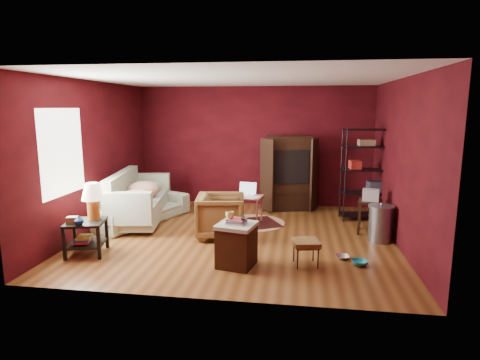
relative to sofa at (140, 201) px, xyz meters
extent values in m
cube|color=brown|center=(2.13, -0.62, -0.43)|extent=(5.50, 5.00, 0.02)
cube|color=white|center=(2.13, -0.62, 2.39)|extent=(5.50, 5.00, 0.02)
cube|color=#480A10|center=(2.13, 1.89, 0.98)|extent=(5.50, 0.02, 2.80)
cube|color=#480A10|center=(2.13, -3.13, 0.98)|extent=(5.50, 0.02, 2.80)
cube|color=#480A10|center=(-0.63, -0.62, 0.98)|extent=(0.02, 5.00, 2.80)
cube|color=#480A10|center=(4.89, -0.62, 0.98)|extent=(0.02, 5.00, 2.80)
cube|color=white|center=(-0.60, -1.62, 1.18)|extent=(0.02, 1.20, 1.40)
imported|color=#A9B79E|center=(0.00, 0.00, 0.00)|extent=(1.44, 2.24, 0.85)
imported|color=black|center=(1.83, -0.71, 0.00)|extent=(0.88, 0.93, 0.86)
imported|color=silver|center=(3.89, -1.51, -0.31)|extent=(0.22, 0.08, 0.22)
imported|color=teal|center=(4.12, -1.74, -0.30)|extent=(0.24, 0.10, 0.24)
imported|color=#0B173A|center=(-0.11, -2.10, 0.19)|extent=(0.19, 0.19, 0.14)
imported|color=#E0CD6D|center=(2.21, -2.01, 0.36)|extent=(0.13, 0.10, 0.13)
cube|color=black|center=(-0.13, -1.89, 0.10)|extent=(0.69, 0.69, 0.04)
cube|color=black|center=(-0.13, -1.89, -0.25)|extent=(0.64, 0.64, 0.03)
cube|color=black|center=(-0.32, -2.20, -0.16)|extent=(0.06, 0.06, 0.53)
cube|color=black|center=(0.18, -2.08, -0.16)|extent=(0.06, 0.06, 0.53)
cube|color=black|center=(-0.44, -1.70, -0.16)|extent=(0.06, 0.06, 0.53)
cube|color=black|center=(0.06, -1.58, -0.16)|extent=(0.06, 0.06, 0.53)
cylinder|color=#C87224|center=(-0.04, -1.77, 0.28)|extent=(0.23, 0.23, 0.32)
cone|color=#F2E5C6|center=(-0.04, -1.77, 0.58)|extent=(0.41, 0.41, 0.27)
cube|color=olive|center=(-0.24, -2.06, 0.18)|extent=(0.19, 0.15, 0.11)
cube|color=#C33F30|center=(-0.18, -1.90, -0.21)|extent=(0.27, 0.31, 0.03)
cube|color=blue|center=(-0.17, -1.90, -0.17)|extent=(0.27, 0.31, 0.03)
cube|color=#DCD249|center=(-0.16, -1.89, -0.14)|extent=(0.27, 0.31, 0.03)
cube|color=#A9B79E|center=(0.02, 0.00, -0.12)|extent=(1.18, 2.16, 0.43)
cube|color=#A9B79E|center=(-0.35, -0.06, 0.17)|extent=(0.53, 2.05, 0.86)
cube|color=#A9B79E|center=(0.19, -1.00, 0.11)|extent=(0.88, 0.33, 0.59)
cube|color=#A9B79E|center=(-0.15, 1.01, 0.11)|extent=(0.88, 0.33, 0.59)
ellipsoid|color=#D14B1D|center=(0.17, -0.57, 0.22)|extent=(0.64, 0.64, 0.30)
ellipsoid|color=#D14B1D|center=(0.07, 0.01, 0.24)|extent=(0.72, 0.72, 0.34)
ellipsoid|color=#A9B79E|center=(-0.02, 0.54, 0.20)|extent=(0.59, 0.59, 0.28)
cube|color=#3A1D0D|center=(2.31, -2.02, -0.13)|extent=(0.59, 0.59, 0.59)
cube|color=#A9B79E|center=(2.31, -2.02, 0.20)|extent=(0.63, 0.63, 0.05)
cube|color=#C0B59E|center=(2.31, -2.02, 0.24)|extent=(0.33, 0.28, 0.02)
cube|color=teal|center=(2.31, -2.02, 0.26)|extent=(0.30, 0.24, 0.02)
cube|color=#B44543|center=(2.31, -2.02, 0.29)|extent=(0.31, 0.27, 0.02)
cube|color=black|center=(2.40, -2.01, 0.31)|extent=(0.08, 0.18, 0.02)
cube|color=black|center=(3.32, -1.85, -0.08)|extent=(0.44, 0.44, 0.07)
cube|color=black|center=(3.32, -1.85, -0.12)|extent=(0.40, 0.40, 0.02)
cylinder|color=black|center=(3.21, -2.02, -0.27)|extent=(0.02, 0.02, 0.31)
cylinder|color=black|center=(3.50, -1.96, -0.27)|extent=(0.02, 0.02, 0.31)
cylinder|color=black|center=(3.15, -1.73, -0.27)|extent=(0.02, 0.02, 0.31)
cylinder|color=black|center=(3.44, -1.67, -0.27)|extent=(0.02, 0.02, 0.31)
cylinder|color=#EDE2C5|center=(2.31, 0.23, -0.42)|extent=(1.43, 1.43, 0.01)
cube|color=#491413|center=(2.18, 0.09, -0.41)|extent=(1.49, 1.31, 0.01)
cube|color=#B56253|center=(2.15, 0.23, 0.12)|extent=(0.71, 0.55, 0.03)
cylinder|color=#B56253|center=(1.84, 0.09, -0.15)|extent=(0.04, 0.04, 0.54)
cylinder|color=#B56253|center=(2.40, 0.01, -0.15)|extent=(0.04, 0.04, 0.54)
cylinder|color=#B56253|center=(1.90, 0.46, -0.15)|extent=(0.04, 0.04, 0.54)
cylinder|color=#B56253|center=(2.45, 0.37, -0.15)|extent=(0.04, 0.04, 0.54)
cube|color=silver|center=(2.15, 0.27, 0.15)|extent=(0.38, 0.29, 0.02)
cube|color=silver|center=(2.17, 0.38, 0.27)|extent=(0.36, 0.13, 0.23)
cube|color=white|center=(2.00, 0.15, 0.14)|extent=(0.25, 0.34, 0.00)
cube|color=white|center=(2.28, 0.11, 0.14)|extent=(0.32, 0.38, 0.00)
cube|color=black|center=(2.96, 1.48, 0.42)|extent=(1.07, 0.75, 1.68)
cube|color=black|center=(2.98, 1.40, 0.60)|extent=(0.87, 0.58, 0.75)
cube|color=black|center=(2.50, 1.12, 0.42)|extent=(0.33, 0.30, 1.60)
cube|color=black|center=(3.53, 1.37, 0.42)|extent=(0.19, 0.39, 1.60)
cube|color=#2A2C2F|center=(2.97, 1.44, 0.51)|extent=(0.64, 0.56, 0.46)
cube|color=black|center=(3.02, 1.22, 0.51)|extent=(0.43, 0.11, 0.35)
cube|color=black|center=(2.97, 1.44, -0.02)|extent=(0.88, 0.62, 0.04)
cylinder|color=black|center=(4.12, 0.60, 0.52)|extent=(0.03, 0.03, 1.89)
cylinder|color=black|center=(5.00, 0.72, 0.52)|extent=(0.03, 0.03, 1.89)
cylinder|color=black|center=(4.07, 0.98, 0.52)|extent=(0.03, 0.03, 1.89)
cylinder|color=black|center=(4.95, 1.10, 0.52)|extent=(0.03, 0.03, 1.89)
cube|color=black|center=(4.54, 0.85, -0.32)|extent=(0.97, 0.52, 0.03)
cube|color=black|center=(4.54, 0.85, 0.16)|extent=(0.97, 0.52, 0.03)
cube|color=black|center=(4.54, 0.85, 0.63)|extent=(0.97, 0.52, 0.03)
cube|color=black|center=(4.54, 0.85, 1.10)|extent=(0.97, 0.52, 0.03)
cube|color=black|center=(4.54, 0.85, 1.45)|extent=(0.97, 0.52, 0.03)
cube|color=#A3211B|center=(4.33, 0.82, 0.73)|extent=(0.24, 0.29, 0.17)
cube|color=#373644|center=(4.75, 0.88, 0.28)|extent=(0.30, 0.30, 0.21)
cube|color=#886F51|center=(4.54, 0.85, 1.19)|extent=(0.34, 0.25, 0.13)
cube|color=black|center=(4.51, -0.10, 0.18)|extent=(0.48, 0.48, 0.04)
cube|color=black|center=(4.31, -0.24, -0.12)|extent=(0.05, 0.05, 0.60)
cube|color=black|center=(4.65, -0.30, -0.12)|extent=(0.05, 0.05, 0.60)
cube|color=black|center=(4.37, 0.11, -0.12)|extent=(0.05, 0.05, 0.60)
cube|color=black|center=(4.72, 0.05, -0.12)|extent=(0.05, 0.05, 0.60)
cube|color=silver|center=(4.51, -0.10, 0.30)|extent=(0.33, 0.28, 0.21)
cylinder|color=gray|center=(4.62, -0.56, -0.12)|extent=(0.46, 0.46, 0.60)
cylinder|color=gray|center=(4.62, -0.56, 0.20)|extent=(0.51, 0.51, 0.04)
sphere|color=gray|center=(4.62, -0.56, 0.24)|extent=(0.07, 0.07, 0.06)
camera|label=1|loc=(3.18, -7.57, 1.89)|focal=30.00mm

